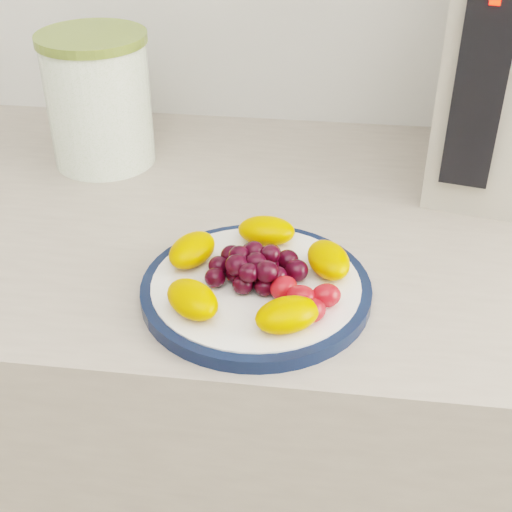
# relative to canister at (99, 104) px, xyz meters

# --- Properties ---
(counter) EXTENTS (3.50, 0.60, 0.90)m
(counter) POSITION_rel_canister_xyz_m (0.34, -0.12, -0.53)
(counter) COLOR #AFA191
(counter) RESTS_ON floor
(cabinet_face) EXTENTS (3.48, 0.58, 0.84)m
(cabinet_face) POSITION_rel_canister_xyz_m (0.34, -0.12, -0.56)
(cabinet_face) COLOR #93794C
(cabinet_face) RESTS_ON floor
(plate_rim) EXTENTS (0.24, 0.24, 0.01)m
(plate_rim) POSITION_rel_canister_xyz_m (0.25, -0.29, -0.08)
(plate_rim) COLOR #0C1835
(plate_rim) RESTS_ON counter
(plate_face) EXTENTS (0.22, 0.22, 0.02)m
(plate_face) POSITION_rel_canister_xyz_m (0.25, -0.29, -0.08)
(plate_face) COLOR white
(plate_face) RESTS_ON counter
(canister) EXTENTS (0.18, 0.18, 0.17)m
(canister) POSITION_rel_canister_xyz_m (0.00, 0.00, 0.00)
(canister) COLOR #407519
(canister) RESTS_ON counter
(canister_lid) EXTENTS (0.19, 0.19, 0.01)m
(canister_lid) POSITION_rel_canister_xyz_m (0.00, 0.00, 0.09)
(canister_lid) COLOR olive
(canister_lid) RESTS_ON canister
(appliance_panel) EXTENTS (0.06, 0.03, 0.24)m
(appliance_panel) POSITION_rel_canister_xyz_m (0.48, -0.09, 0.08)
(appliance_panel) COLOR black
(appliance_panel) RESTS_ON appliance_body
(appliance_led) EXTENTS (0.01, 0.01, 0.01)m
(appliance_led) POSITION_rel_canister_xyz_m (0.48, -0.10, 0.18)
(appliance_led) COLOR #FF0C05
(appliance_led) RESTS_ON appliance_panel
(fruit_plate) EXTENTS (0.21, 0.20, 0.04)m
(fruit_plate) POSITION_rel_canister_xyz_m (0.26, -0.29, -0.05)
(fruit_plate) COLOR orange
(fruit_plate) RESTS_ON plate_face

